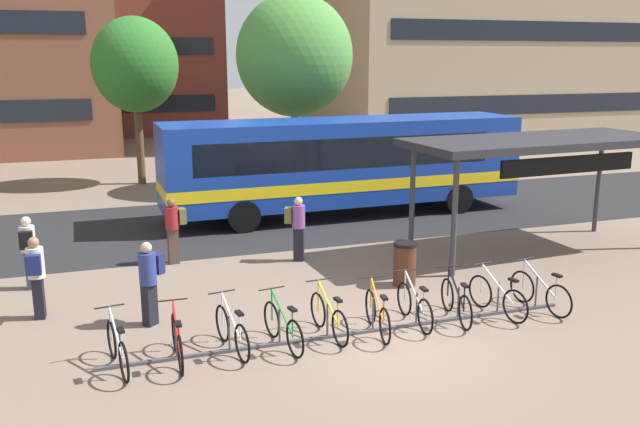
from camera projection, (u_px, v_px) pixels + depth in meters
ground at (389, 342)px, 12.55m from camera, size 200.00×200.00×0.00m
bus_lane_asphalt at (259, 221)px, 21.76m from camera, size 80.00×7.20×0.01m
city_bus at (346, 162)px, 22.30m from camera, size 12.07×2.77×3.20m
bike_rack at (350, 330)px, 12.86m from camera, size 9.39×0.12×0.70m
parked_bicycle_silver_0 at (117, 349)px, 11.37m from camera, size 0.52×1.71×0.99m
parked_bicycle_red_1 at (177, 342)px, 11.65m from camera, size 0.52×1.72×0.99m
parked_bicycle_white_2 at (232, 331)px, 12.09m from camera, size 0.52×1.71×0.99m
parked_bicycle_green_3 at (283, 327)px, 12.27m from camera, size 0.52×1.71×0.99m
parked_bicycle_yellow_4 at (329, 317)px, 12.74m from camera, size 0.52×1.72×0.99m
parked_bicycle_orange_5 at (377, 315)px, 12.88m from camera, size 0.52×1.71×0.99m
parked_bicycle_silver_6 at (414, 306)px, 13.32m from camera, size 0.52×1.72×0.99m
parked_bicycle_black_7 at (456, 302)px, 13.53m from camera, size 0.52×1.71×0.99m
parked_bicycle_white_8 at (497, 297)px, 13.80m from camera, size 0.52×1.71×0.99m
parked_bicycle_silver_9 at (540, 292)px, 14.09m from camera, size 0.52×1.71×0.99m
transit_shelter at (540, 145)px, 17.74m from camera, size 7.36×3.22×3.12m
commuter_olive_pack_0 at (174, 226)px, 17.12m from camera, size 0.55×0.38×1.71m
commuter_olive_pack_1 at (297, 224)px, 17.36m from camera, size 0.60×0.50×1.70m
commuter_black_pack_2 at (28, 248)px, 15.20m from camera, size 0.35×0.53×1.71m
commuter_navy_pack_3 at (149, 277)px, 13.18m from camera, size 0.59×0.58×1.71m
commuter_navy_pack_4 at (36, 272)px, 13.46m from camera, size 0.37×0.54×1.71m
trash_bin at (405, 264)px, 15.58m from camera, size 0.55×0.55×1.03m
street_tree_0 at (294, 56)px, 25.84m from camera, size 4.50×4.50×7.58m
street_tree_2 at (135, 65)px, 27.06m from camera, size 3.46×3.46×6.79m
building_centre_block at (106, 26)px, 47.33m from camera, size 14.68×12.38×14.61m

